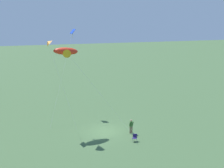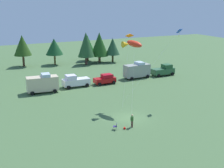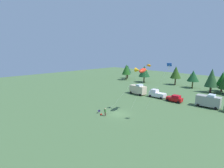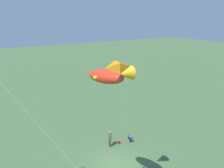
{
  "view_description": "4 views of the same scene",
  "coord_description": "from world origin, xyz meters",
  "px_view_note": "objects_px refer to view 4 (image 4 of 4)",
  "views": [
    {
      "loc": [
        -34.76,
        6.6,
        15.55
      ],
      "look_at": [
        -0.88,
        -0.68,
        6.23
      ],
      "focal_mm": 50.0,
      "sensor_mm": 36.0,
      "label": 1
    },
    {
      "loc": [
        -19.45,
        -35.45,
        15.95
      ],
      "look_at": [
        -2.3,
        0.43,
        5.05
      ],
      "focal_mm": 50.0,
      "sensor_mm": 36.0,
      "label": 2
    },
    {
      "loc": [
        25.2,
        -26.89,
        13.76
      ],
      "look_at": [
        -0.87,
        -1.16,
        6.77
      ],
      "focal_mm": 28.0,
      "sensor_mm": 36.0,
      "label": 3
    },
    {
      "loc": [
        10.32,
        17.94,
        13.61
      ],
      "look_at": [
        -1.21,
        -2.79,
        6.68
      ],
      "focal_mm": 42.0,
      "sensor_mm": 36.0,
      "label": 4
    }
  ],
  "objects_px": {
    "kite_large_fish": "(111,76)",
    "kite_delta_orange": "(120,67)",
    "folding_chair": "(130,138)",
    "person_kite_flyer": "(110,137)",
    "backpack_on_grass": "(119,142)"
  },
  "relations": [
    {
      "from": "kite_large_fish",
      "to": "kite_delta_orange",
      "type": "height_order",
      "value": "kite_delta_orange"
    },
    {
      "from": "person_kite_flyer",
      "to": "folding_chair",
      "type": "height_order",
      "value": "person_kite_flyer"
    },
    {
      "from": "backpack_on_grass",
      "to": "kite_large_fish",
      "type": "distance_m",
      "value": 13.0
    },
    {
      "from": "person_kite_flyer",
      "to": "backpack_on_grass",
      "type": "distance_m",
      "value": 1.48
    },
    {
      "from": "folding_chair",
      "to": "kite_delta_orange",
      "type": "relative_size",
      "value": 0.07
    },
    {
      "from": "person_kite_flyer",
      "to": "kite_large_fish",
      "type": "bearing_deg",
      "value": -122.78
    },
    {
      "from": "kite_delta_orange",
      "to": "kite_large_fish",
      "type": "bearing_deg",
      "value": -105.7
    },
    {
      "from": "kite_large_fish",
      "to": "kite_delta_orange",
      "type": "distance_m",
      "value": 2.42
    },
    {
      "from": "folding_chair",
      "to": "kite_delta_orange",
      "type": "bearing_deg",
      "value": -101.47
    },
    {
      "from": "person_kite_flyer",
      "to": "folding_chair",
      "type": "relative_size",
      "value": 2.12
    },
    {
      "from": "backpack_on_grass",
      "to": "kite_large_fish",
      "type": "relative_size",
      "value": 0.03
    },
    {
      "from": "person_kite_flyer",
      "to": "kite_large_fish",
      "type": "relative_size",
      "value": 0.17
    },
    {
      "from": "folding_chair",
      "to": "kite_large_fish",
      "type": "xyz_separation_m",
      "value": [
        6.12,
        7.02,
        9.09
      ]
    },
    {
      "from": "folding_chair",
      "to": "backpack_on_grass",
      "type": "relative_size",
      "value": 2.56
    },
    {
      "from": "person_kite_flyer",
      "to": "kite_large_fish",
      "type": "xyz_separation_m",
      "value": [
        3.87,
        7.21,
        8.56
      ]
    }
  ]
}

